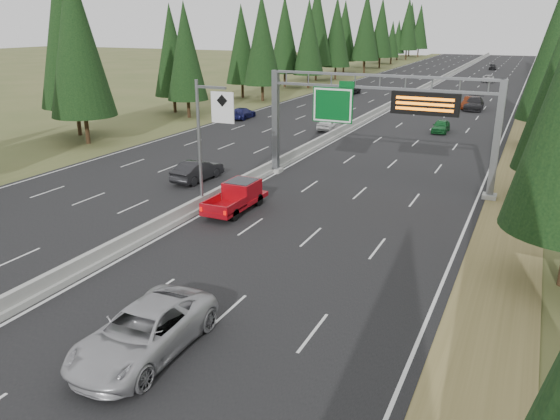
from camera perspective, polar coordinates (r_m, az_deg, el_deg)
The scene contains 18 objects.
road at distance 85.16m, azimuth 12.79°, elevation 11.06°, with size 32.00×260.00×0.08m, color black.
shoulder_right at distance 83.18m, azimuth 24.96°, elevation 9.58°, with size 3.60×260.00×0.06m, color olive.
shoulder_left at distance 90.67m, azimuth 1.55°, elevation 11.97°, with size 3.60×260.00×0.06m, color #465427.
median_barrier at distance 85.12m, azimuth 12.81°, elevation 11.31°, with size 0.70×260.00×0.85m.
sign_gantry at distance 38.92m, azimuth 11.08°, elevation 9.86°, with size 16.75×0.98×7.80m.
hov_sign_pole at distance 33.27m, azimuth -7.65°, elevation 7.55°, with size 2.80×0.50×8.00m.
tree_row_left at distance 89.50m, azimuth -1.66°, elevation 17.90°, with size 12.24×243.19×18.73m.
silver_minivan at distance 20.27m, azimuth -14.05°, elevation -12.24°, with size 2.86×6.20×1.72m, color #A9A9AE.
red_pickup at distance 34.29m, azimuth -4.32°, elevation 1.66°, with size 1.91×5.34×1.74m.
car_ahead_green at distance 61.19m, azimuth 16.46°, elevation 8.41°, with size 1.58×3.92×1.34m, color #145B26.
car_ahead_dkred at distance 79.14m, azimuth 19.32°, elevation 10.51°, with size 1.74×4.98×1.64m, color #561D0C.
car_ahead_dkgrey at distance 78.65m, azimuth 19.62°, elevation 10.44°, with size 2.32×5.70×1.65m, color black.
car_ahead_white at distance 116.68m, azimuth 20.92°, elevation 12.70°, with size 2.16×4.69×1.30m, color silver.
car_ahead_far at distance 147.51m, azimuth 21.35°, elevation 13.78°, with size 1.74×4.33×1.48m, color black.
car_onc_near at distance 40.96m, azimuth -8.61°, elevation 4.11°, with size 1.61×4.62×1.52m, color black.
car_onc_blue at distance 67.45m, azimuth -3.94°, elevation 10.07°, with size 1.87×4.60×1.33m, color #16184F.
car_onc_white at distance 60.30m, azimuth 5.25°, elevation 9.04°, with size 1.77×4.40×1.50m, color silver.
car_onc_far at distance 91.39m, azimuth 7.22°, elevation 12.40°, with size 2.56×5.55×1.54m, color black.
Camera 1 is at (18.31, -2.41, 11.29)m, focal length 35.00 mm.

